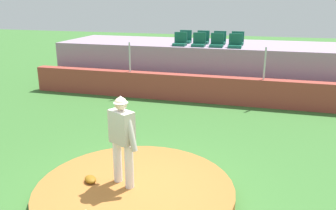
{
  "coord_description": "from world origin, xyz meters",
  "views": [
    {
      "loc": [
        2.13,
        -5.29,
        3.51
      ],
      "look_at": [
        0.0,
        2.26,
        1.1
      ],
      "focal_mm": 37.16,
      "sensor_mm": 36.0,
      "label": 1
    }
  ],
  "objects_px": {
    "stadium_chair_2": "(217,43)",
    "stadium_chair_0": "(180,41)",
    "pitcher": "(122,134)",
    "stadium_chair_7": "(237,41)",
    "fielding_glove": "(90,179)",
    "stadium_chair_4": "(185,39)",
    "stadium_chair_6": "(220,40)",
    "stadium_chair_5": "(203,39)",
    "stadium_chair_1": "(199,42)",
    "stadium_chair_3": "(235,43)"
  },
  "relations": [
    {
      "from": "stadium_chair_2",
      "to": "stadium_chair_6",
      "type": "relative_size",
      "value": 1.0
    },
    {
      "from": "pitcher",
      "to": "stadium_chair_6",
      "type": "height_order",
      "value": "stadium_chair_6"
    },
    {
      "from": "pitcher",
      "to": "stadium_chair_3",
      "type": "bearing_deg",
      "value": 108.69
    },
    {
      "from": "stadium_chair_1",
      "to": "stadium_chair_3",
      "type": "bearing_deg",
      "value": 179.02
    },
    {
      "from": "stadium_chair_6",
      "to": "stadium_chair_3",
      "type": "bearing_deg",
      "value": 127.33
    },
    {
      "from": "pitcher",
      "to": "stadium_chair_3",
      "type": "xyz_separation_m",
      "value": [
        1.25,
        7.62,
        0.76
      ]
    },
    {
      "from": "fielding_glove",
      "to": "stadium_chair_2",
      "type": "xyz_separation_m",
      "value": [
        1.21,
        7.77,
        1.69
      ]
    },
    {
      "from": "stadium_chair_0",
      "to": "stadium_chair_6",
      "type": "bearing_deg",
      "value": -147.62
    },
    {
      "from": "stadium_chair_0",
      "to": "stadium_chair_5",
      "type": "distance_m",
      "value": 1.15
    },
    {
      "from": "stadium_chair_1",
      "to": "pitcher",
      "type": "bearing_deg",
      "value": 90.72
    },
    {
      "from": "pitcher",
      "to": "stadium_chair_7",
      "type": "distance_m",
      "value": 8.67
    },
    {
      "from": "stadium_chair_4",
      "to": "stadium_chair_5",
      "type": "height_order",
      "value": "same"
    },
    {
      "from": "stadium_chair_0",
      "to": "stadium_chair_7",
      "type": "distance_m",
      "value": 2.26
    },
    {
      "from": "stadium_chair_4",
      "to": "stadium_chair_7",
      "type": "xyz_separation_m",
      "value": [
        2.09,
        -0.01,
        0.0
      ]
    },
    {
      "from": "stadium_chair_0",
      "to": "stadium_chair_2",
      "type": "height_order",
      "value": "same"
    },
    {
      "from": "stadium_chair_4",
      "to": "stadium_chair_5",
      "type": "relative_size",
      "value": 1.0
    },
    {
      "from": "fielding_glove",
      "to": "stadium_chair_4",
      "type": "xyz_separation_m",
      "value": [
        -0.2,
        8.67,
        1.69
      ]
    },
    {
      "from": "stadium_chair_6",
      "to": "stadium_chair_7",
      "type": "bearing_deg",
      "value": -178.32
    },
    {
      "from": "stadium_chair_6",
      "to": "stadium_chair_7",
      "type": "relative_size",
      "value": 1.0
    },
    {
      "from": "stadium_chair_0",
      "to": "stadium_chair_7",
      "type": "xyz_separation_m",
      "value": [
        2.08,
        0.9,
        0.0
      ]
    },
    {
      "from": "pitcher",
      "to": "stadium_chair_4",
      "type": "height_order",
      "value": "stadium_chair_4"
    },
    {
      "from": "stadium_chair_5",
      "to": "stadium_chair_6",
      "type": "bearing_deg",
      "value": 178.28
    },
    {
      "from": "pitcher",
      "to": "stadium_chair_6",
      "type": "distance_m",
      "value": 8.58
    },
    {
      "from": "fielding_glove",
      "to": "stadium_chair_5",
      "type": "distance_m",
      "value": 8.84
    },
    {
      "from": "pitcher",
      "to": "stadium_chair_7",
      "type": "bearing_deg",
      "value": 109.68
    },
    {
      "from": "stadium_chair_0",
      "to": "pitcher",
      "type": "bearing_deg",
      "value": 96.15
    },
    {
      "from": "stadium_chair_7",
      "to": "stadium_chair_0",
      "type": "bearing_deg",
      "value": 23.38
    },
    {
      "from": "stadium_chair_2",
      "to": "stadium_chair_0",
      "type": "bearing_deg",
      "value": 0.23
    },
    {
      "from": "pitcher",
      "to": "stadium_chair_4",
      "type": "xyz_separation_m",
      "value": [
        -0.83,
        8.56,
        0.76
      ]
    },
    {
      "from": "stadium_chair_6",
      "to": "stadium_chair_0",
      "type": "bearing_deg",
      "value": 32.38
    },
    {
      "from": "pitcher",
      "to": "stadium_chair_5",
      "type": "xyz_separation_m",
      "value": [
        -0.11,
        8.55,
        0.76
      ]
    },
    {
      "from": "stadium_chair_1",
      "to": "stadium_chair_5",
      "type": "relative_size",
      "value": 1.0
    },
    {
      "from": "stadium_chair_5",
      "to": "pitcher",
      "type": "bearing_deg",
      "value": 90.71
    },
    {
      "from": "stadium_chair_1",
      "to": "stadium_chair_0",
      "type": "bearing_deg",
      "value": -0.54
    },
    {
      "from": "stadium_chair_2",
      "to": "stadium_chair_3",
      "type": "height_order",
      "value": "same"
    },
    {
      "from": "pitcher",
      "to": "stadium_chair_3",
      "type": "height_order",
      "value": "stadium_chair_3"
    },
    {
      "from": "stadium_chair_5",
      "to": "stadium_chair_1",
      "type": "bearing_deg",
      "value": 90.69
    },
    {
      "from": "stadium_chair_2",
      "to": "stadium_chair_4",
      "type": "height_order",
      "value": "same"
    },
    {
      "from": "stadium_chair_3",
      "to": "stadium_chair_4",
      "type": "relative_size",
      "value": 1.0
    },
    {
      "from": "stadium_chair_5",
      "to": "stadium_chair_2",
      "type": "bearing_deg",
      "value": 127.41
    },
    {
      "from": "stadium_chair_0",
      "to": "stadium_chair_6",
      "type": "height_order",
      "value": "same"
    },
    {
      "from": "stadium_chair_3",
      "to": "stadium_chair_6",
      "type": "height_order",
      "value": "same"
    },
    {
      "from": "fielding_glove",
      "to": "stadium_chair_4",
      "type": "distance_m",
      "value": 8.83
    },
    {
      "from": "stadium_chair_1",
      "to": "stadium_chair_3",
      "type": "xyz_separation_m",
      "value": [
        1.35,
        -0.02,
        0.0
      ]
    },
    {
      "from": "stadium_chair_4",
      "to": "stadium_chair_6",
      "type": "distance_m",
      "value": 1.39
    },
    {
      "from": "stadium_chair_5",
      "to": "stadium_chair_0",
      "type": "bearing_deg",
      "value": 51.32
    },
    {
      "from": "pitcher",
      "to": "stadium_chair_7",
      "type": "height_order",
      "value": "stadium_chair_7"
    },
    {
      "from": "fielding_glove",
      "to": "stadium_chair_4",
      "type": "height_order",
      "value": "stadium_chair_4"
    },
    {
      "from": "fielding_glove",
      "to": "stadium_chair_0",
      "type": "bearing_deg",
      "value": 135.27
    },
    {
      "from": "stadium_chair_5",
      "to": "stadium_chair_7",
      "type": "xyz_separation_m",
      "value": [
        1.36,
        0.0,
        0.0
      ]
    }
  ]
}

